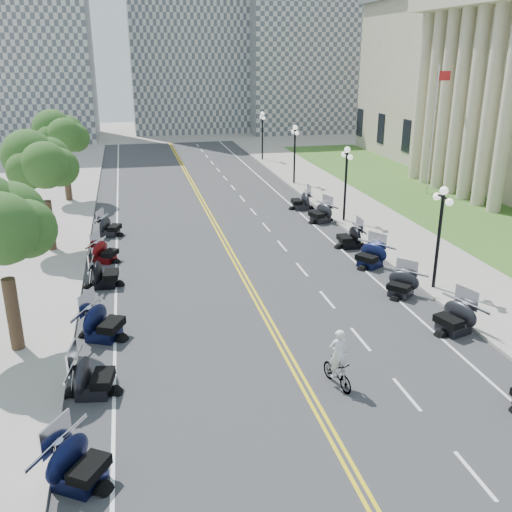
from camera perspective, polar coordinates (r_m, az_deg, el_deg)
ground at (r=22.47m, az=2.76°, el=-9.17°), size 160.00×160.00×0.00m
road at (r=31.36m, az=-2.06°, el=-0.55°), size 16.00×90.00×0.01m
centerline_yellow_a at (r=31.34m, az=-2.28°, el=-0.55°), size 0.12×90.00×0.00m
centerline_yellow_b at (r=31.38m, az=-1.85°, el=-0.52°), size 0.12×90.00×0.00m
edge_line_north at (r=33.06m, az=8.90°, el=0.31°), size 0.12×90.00×0.00m
edge_line_south at (r=30.92m, az=-13.80°, el=-1.42°), size 0.12×90.00×0.00m
lane_dash_4 at (r=17.60m, az=21.04°, el=-19.78°), size 0.12×2.00×0.00m
lane_dash_5 at (r=20.33m, az=14.83°, el=-13.20°), size 0.12×2.00×0.00m
lane_dash_6 at (r=23.43m, az=10.41°, el=-8.18°), size 0.12×2.00×0.00m
lane_dash_7 at (r=26.77m, az=7.12°, el=-4.33°), size 0.12×2.00×0.00m
lane_dash_8 at (r=30.27m, az=4.61°, el=-1.35°), size 0.12×2.00×0.00m
lane_dash_9 at (r=33.88m, az=2.63°, el=1.02°), size 0.12×2.00×0.00m
lane_dash_10 at (r=37.57m, az=1.03°, el=2.92°), size 0.12×2.00×0.00m
lane_dash_11 at (r=41.32m, az=-0.28°, el=4.47°), size 0.12×2.00×0.00m
lane_dash_12 at (r=45.11m, az=-1.38°, el=5.77°), size 0.12×2.00×0.00m
lane_dash_13 at (r=48.93m, az=-2.31°, el=6.86°), size 0.12×2.00×0.00m
lane_dash_14 at (r=52.78m, az=-3.11°, el=7.79°), size 0.12×2.00×0.00m
lane_dash_15 at (r=56.65m, az=-3.81°, el=8.60°), size 0.12×2.00×0.00m
lane_dash_16 at (r=60.54m, az=-4.41°, el=9.30°), size 0.12×2.00×0.00m
lane_dash_17 at (r=64.44m, az=-4.95°, el=9.91°), size 0.12×2.00×0.00m
lane_dash_18 at (r=68.35m, az=-5.43°, el=10.45°), size 0.12×2.00×0.00m
lane_dash_19 at (r=72.27m, az=-5.85°, el=10.94°), size 0.12×2.00×0.00m
sidewalk_north at (r=34.71m, az=15.22°, el=0.90°), size 5.00×90.00×0.15m
sidewalk_south at (r=31.30m, az=-21.32°, el=-1.84°), size 5.00×90.00×0.15m
lawn at (r=44.76m, az=18.54°, el=4.69°), size 9.00×60.00×0.10m
distant_block_a at (r=81.96m, az=-22.97°, el=19.72°), size 18.00×14.00×26.00m
distant_block_b at (r=87.55m, az=-7.07°, el=22.24°), size 16.00×12.00×30.00m
distant_block_c at (r=88.29m, az=5.69°, el=19.66°), size 20.00×14.00×22.00m
street_lamp_2 at (r=28.09m, az=17.79°, el=1.66°), size 0.50×1.20×4.90m
street_lamp_3 at (r=38.52m, az=8.94°, el=7.08°), size 0.50×1.20×4.90m
street_lamp_4 at (r=49.66m, az=3.88°, el=10.07°), size 0.50×1.20×4.90m
street_lamp_5 at (r=61.13m, az=0.64°, el=11.91°), size 0.50×1.20×4.90m
flagpole at (r=47.50m, az=17.26°, el=11.75°), size 1.10×0.20×10.00m
tree_2 at (r=22.30m, az=-24.18°, el=2.08°), size 4.80×4.80×9.20m
tree_3 at (r=33.82m, az=-20.57°, el=8.06°), size 4.80×4.80×9.20m
tree_4 at (r=45.59m, az=-18.77°, el=10.97°), size 4.80×4.80×9.20m
motorcycle_n_5 at (r=24.68m, az=19.25°, el=-5.67°), size 2.61×2.61×1.46m
motorcycle_n_6 at (r=27.60m, az=14.34°, el=-2.60°), size 2.67×2.67×1.32m
motorcycle_n_7 at (r=30.96m, az=11.37°, el=0.19°), size 2.82×2.82×1.43m
motorcycle_n_8 at (r=33.85m, az=9.37°, el=2.00°), size 2.08×2.08×1.43m
motorcycle_n_9 at (r=38.76m, az=6.48°, el=4.40°), size 2.58×2.58×1.43m
motorcycle_n_10 at (r=41.96m, az=4.52°, el=5.64°), size 2.15×2.15×1.43m
motorcycle_s_4 at (r=16.52m, az=-17.38°, el=-18.99°), size 2.94×2.94×1.49m
motorcycle_s_5 at (r=20.09m, az=-16.05°, el=-11.35°), size 2.40×2.40×1.47m
motorcycle_s_6 at (r=23.61m, az=-15.07°, el=-6.24°), size 2.99×2.99×1.57m
motorcycle_s_7 at (r=28.77m, az=-14.97°, el=-1.58°), size 2.23×2.23×1.47m
motorcycle_s_8 at (r=32.16m, az=-14.90°, el=0.55°), size 2.54×2.54×1.32m
motorcycle_s_9 at (r=36.76m, az=-14.44°, el=2.99°), size 2.50×2.50×1.36m
bicycle at (r=20.06m, az=8.11°, el=-11.51°), size 0.85×1.76×1.02m
cyclist_rider at (r=19.37m, az=8.31°, el=-7.94°), size 0.66×0.43×1.80m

